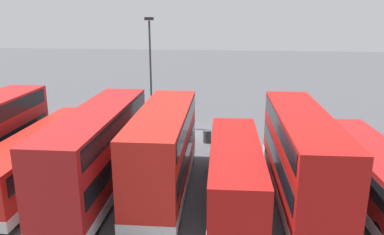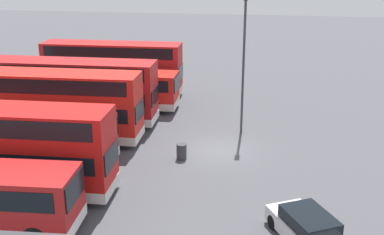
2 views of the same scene
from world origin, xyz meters
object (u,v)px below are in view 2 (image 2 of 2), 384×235
bus_double_decker_fifth (73,90)px  bus_double_decker_fourth (60,105)px  bus_single_deck_third (25,138)px  waste_bin_yellow (182,151)px  lamp_post_tall (244,57)px  car_hatchback_silver (307,228)px  bus_double_decker_seventh (113,68)px  bus_single_deck_sixth (102,88)px

bus_double_decker_fifth → bus_double_decker_fourth: bearing=-171.7°
bus_single_deck_third → waste_bin_yellow: bearing=-76.5°
bus_single_deck_third → lamp_post_tall: lamp_post_tall is taller
bus_double_decker_fifth → car_hatchback_silver: bus_double_decker_fifth is taller
lamp_post_tall → waste_bin_yellow: bearing=146.5°
bus_double_decker_fourth → bus_double_decker_seventh: bearing=-0.5°
bus_double_decker_fourth → bus_double_decker_seventh: same height
waste_bin_yellow → bus_double_decker_fourth: bearing=78.0°
bus_single_deck_third → bus_double_decker_fourth: bearing=-7.4°
bus_single_deck_sixth → waste_bin_yellow: size_ratio=12.58×
bus_single_deck_third → bus_single_deck_sixth: same height
bus_single_deck_third → waste_bin_yellow: (2.09, -8.70, -1.14)m
bus_double_decker_seventh → lamp_post_tall: bearing=-123.1°
bus_single_deck_sixth → car_hatchback_silver: 22.04m
car_hatchback_silver → lamp_post_tall: (12.59, 3.44, 4.55)m
bus_double_decker_fifth → bus_single_deck_sixth: (3.66, -0.84, -0.83)m
bus_single_deck_sixth → lamp_post_tall: size_ratio=1.31×
car_hatchback_silver → bus_double_decker_seventh: bearing=36.5°
bus_double_decker_fifth → lamp_post_tall: size_ratio=1.31×
bus_double_decker_fourth → car_hatchback_silver: size_ratio=2.44×
bus_single_deck_sixth → waste_bin_yellow: (-8.85, -7.87, -1.15)m
bus_double_decker_fourth → bus_single_deck_sixth: size_ratio=0.88×
bus_single_deck_third → bus_double_decker_fifth: (7.28, 0.01, 0.83)m
bus_single_deck_third → bus_single_deck_sixth: size_ratio=0.87×
bus_double_decker_seventh → lamp_post_tall: size_ratio=1.30×
car_hatchback_silver → waste_bin_yellow: car_hatchback_silver is taller
bus_double_decker_fifth → bus_single_deck_sixth: bearing=-12.9°
bus_double_decker_seventh → waste_bin_yellow: bearing=-146.6°
bus_double_decker_seventh → car_hatchback_silver: bearing=-143.5°
bus_single_deck_third → bus_double_decker_fourth: 3.95m
bus_single_deck_third → waste_bin_yellow: 9.02m
bus_single_deck_sixth → car_hatchback_silver: (-16.52, -14.56, -0.92)m
bus_double_decker_seventh → car_hatchback_silver: bus_double_decker_seventh is taller
waste_bin_yellow → bus_double_decker_fifth: bearing=59.2°
bus_single_deck_third → waste_bin_yellow: size_ratio=10.97×
bus_double_decker_fifth → bus_single_deck_third: bearing=-179.9°
bus_single_deck_sixth → car_hatchback_silver: bus_single_deck_sixth is taller
bus_double_decker_fourth → bus_single_deck_sixth: bearing=-2.7°
bus_double_decker_fifth → bus_double_decker_seventh: bearing=-4.8°
bus_double_decker_fifth → waste_bin_yellow: size_ratio=12.54×
lamp_post_tall → bus_single_deck_third: bearing=120.4°
bus_single_deck_third → bus_double_decker_fourth: bus_double_decker_fourth is taller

